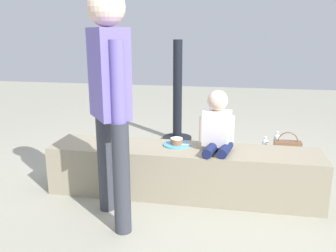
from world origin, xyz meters
name	(u,v)px	position (x,y,z in m)	size (l,w,h in m)	color
ground_plane	(183,193)	(0.00, 0.00, 0.00)	(12.00, 12.00, 0.00)	#9C9A87
concrete_ledge	(183,171)	(0.00, 0.00, 0.20)	(2.21, 0.44, 0.40)	gray
child_seated	(217,125)	(0.27, -0.01, 0.62)	(0.28, 0.33, 0.48)	#161E4B
adult_standing	(110,88)	(-0.42, -0.52, 0.96)	(0.35, 0.40, 1.60)	#34363F
cake_plate	(177,143)	(-0.06, 0.06, 0.42)	(0.22, 0.22, 0.07)	#4CA5D8
gift_bag	(210,139)	(0.14, 1.08, 0.16)	(0.22, 0.09, 0.36)	#59C6B2
railing_post	(177,103)	(-0.29, 1.51, 0.47)	(0.36, 0.36, 1.23)	black
water_bottle_near_gift	(265,146)	(0.75, 1.18, 0.09)	(0.07, 0.07, 0.19)	silver
water_bottle_far_side	(277,142)	(0.89, 1.29, 0.11)	(0.07, 0.07, 0.23)	silver
party_cup_red	(223,144)	(0.28, 1.29, 0.05)	(0.09, 0.09, 0.11)	red
cake_box_white	(192,164)	(0.02, 0.51, 0.07)	(0.30, 0.32, 0.15)	white
handbag_black_leather	(112,141)	(-0.93, 0.89, 0.13)	(0.29, 0.10, 0.36)	black
handbag_brown_canvas	(287,150)	(0.97, 1.02, 0.11)	(0.28, 0.12, 0.31)	brown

